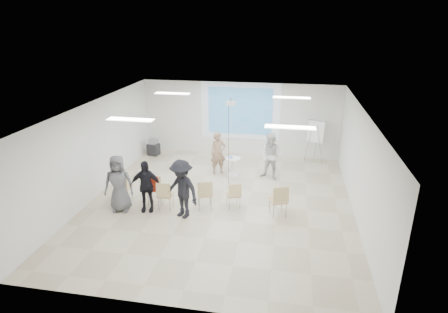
% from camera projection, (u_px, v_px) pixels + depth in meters
% --- Properties ---
extents(floor, '(8.00, 9.00, 0.10)m').
position_uv_depth(floor, '(219.00, 205.00, 11.59)').
color(floor, beige).
rests_on(floor, ground).
extents(ceiling, '(8.00, 9.00, 0.10)m').
position_uv_depth(ceiling, '(219.00, 106.00, 10.51)').
color(ceiling, white).
rests_on(ceiling, wall_back).
extents(wall_back, '(8.00, 0.10, 3.00)m').
position_uv_depth(wall_back, '(240.00, 119.00, 15.25)').
color(wall_back, silver).
rests_on(wall_back, floor).
extents(wall_left, '(0.10, 9.00, 3.00)m').
position_uv_depth(wall_left, '(93.00, 150.00, 11.72)').
color(wall_left, silver).
rests_on(wall_left, floor).
extents(wall_right, '(0.10, 9.00, 3.00)m').
position_uv_depth(wall_right, '(362.00, 167.00, 10.38)').
color(wall_right, silver).
rests_on(wall_right, floor).
extents(projection_halo, '(3.20, 0.01, 2.30)m').
position_uv_depth(projection_halo, '(240.00, 111.00, 15.06)').
color(projection_halo, silver).
rests_on(projection_halo, wall_back).
extents(projection_image, '(2.60, 0.01, 1.90)m').
position_uv_depth(projection_image, '(240.00, 111.00, 15.05)').
color(projection_image, '#3786BD').
rests_on(projection_image, wall_back).
extents(pedestal_table, '(0.70, 0.70, 0.69)m').
position_uv_depth(pedestal_table, '(233.00, 165.00, 13.49)').
color(pedestal_table, white).
rests_on(pedestal_table, floor).
extents(player_left, '(0.77, 0.68, 1.76)m').
position_uv_depth(player_left, '(218.00, 150.00, 13.51)').
color(player_left, '#9A785E').
rests_on(player_left, floor).
extents(player_right, '(1.08, 0.97, 1.85)m').
position_uv_depth(player_right, '(271.00, 154.00, 13.03)').
color(player_right, silver).
rests_on(player_right, floor).
extents(controller_left, '(0.09, 0.12, 0.04)m').
position_uv_depth(controller_left, '(224.00, 141.00, 13.61)').
color(controller_left, white).
rests_on(controller_left, player_left).
extents(controller_right, '(0.07, 0.11, 0.04)m').
position_uv_depth(controller_right, '(267.00, 143.00, 13.18)').
color(controller_right, white).
rests_on(controller_right, player_right).
extents(chair_far_left, '(0.40, 0.43, 0.83)m').
position_uv_depth(chair_far_left, '(123.00, 186.00, 11.61)').
color(chair_far_left, tan).
rests_on(chair_far_left, floor).
extents(chair_left_mid, '(0.60, 0.61, 0.95)m').
position_uv_depth(chair_left_mid, '(154.00, 187.00, 11.33)').
color(chair_left_mid, tan).
rests_on(chair_left_mid, floor).
extents(chair_left_inner, '(0.43, 0.46, 0.91)m').
position_uv_depth(chair_left_inner, '(165.00, 194.00, 11.00)').
color(chair_left_inner, tan).
rests_on(chair_left_inner, floor).
extents(chair_center, '(0.56, 0.58, 0.93)m').
position_uv_depth(chair_center, '(205.00, 192.00, 11.03)').
color(chair_center, tan).
rests_on(chair_center, floor).
extents(chair_right_inner, '(0.52, 0.54, 0.83)m').
position_uv_depth(chair_right_inner, '(234.00, 194.00, 11.10)').
color(chair_right_inner, tan).
rests_on(chair_right_inner, floor).
extents(chair_right_far, '(0.61, 0.63, 0.98)m').
position_uv_depth(chair_right_far, '(279.00, 199.00, 10.58)').
color(chair_right_far, tan).
rests_on(chair_right_far, floor).
extents(red_jacket, '(0.49, 0.29, 0.46)m').
position_uv_depth(red_jacket, '(150.00, 185.00, 11.15)').
color(red_jacket, '#B32A16').
rests_on(red_jacket, chair_left_mid).
extents(laptop, '(0.33, 0.24, 0.03)m').
position_uv_depth(laptop, '(166.00, 194.00, 11.11)').
color(laptop, black).
rests_on(laptop, chair_left_inner).
extents(audience_left, '(1.13, 0.79, 1.80)m').
position_uv_depth(audience_left, '(145.00, 183.00, 10.85)').
color(audience_left, black).
rests_on(audience_left, floor).
extents(audience_mid, '(1.45, 1.20, 1.97)m').
position_uv_depth(audience_mid, '(182.00, 185.00, 10.47)').
color(audience_mid, black).
rests_on(audience_mid, floor).
extents(audience_outer, '(1.05, 0.80, 1.92)m').
position_uv_depth(audience_outer, '(118.00, 180.00, 10.85)').
color(audience_outer, '#58595D').
rests_on(audience_outer, floor).
extents(flipchart_easel, '(0.70, 0.56, 1.74)m').
position_uv_depth(flipchart_easel, '(316.00, 131.00, 14.35)').
color(flipchart_easel, '#93969B').
rests_on(flipchart_easel, floor).
extents(av_cart, '(0.52, 0.45, 0.68)m').
position_uv_depth(av_cart, '(153.00, 148.00, 15.52)').
color(av_cart, black).
rests_on(av_cart, floor).
extents(ceiling_projector, '(0.30, 0.25, 3.00)m').
position_uv_depth(ceiling_projector, '(231.00, 107.00, 11.99)').
color(ceiling_projector, white).
rests_on(ceiling_projector, ceiling).
extents(fluor_panel_nw, '(1.20, 0.30, 0.02)m').
position_uv_depth(fluor_panel_nw, '(172.00, 93.00, 12.71)').
color(fluor_panel_nw, white).
rests_on(fluor_panel_nw, ceiling).
extents(fluor_panel_ne, '(1.20, 0.30, 0.02)m').
position_uv_depth(fluor_panel_ne, '(292.00, 98.00, 12.05)').
color(fluor_panel_ne, white).
rests_on(fluor_panel_ne, ceiling).
extents(fluor_panel_sw, '(1.20, 0.30, 0.02)m').
position_uv_depth(fluor_panel_sw, '(131.00, 119.00, 9.48)').
color(fluor_panel_sw, white).
rests_on(fluor_panel_sw, ceiling).
extents(fluor_panel_se, '(1.20, 0.30, 0.02)m').
position_uv_depth(fluor_panel_se, '(290.00, 127.00, 8.82)').
color(fluor_panel_se, white).
rests_on(fluor_panel_se, ceiling).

